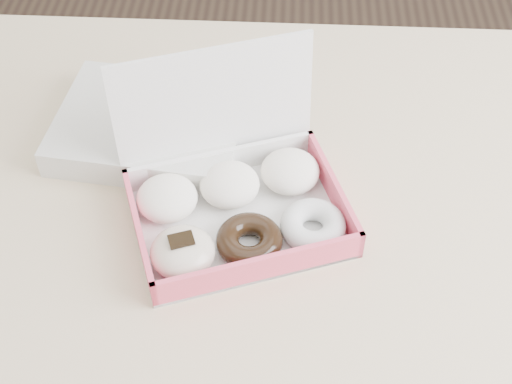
{
  "coord_description": "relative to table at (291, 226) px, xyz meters",
  "views": [
    {
      "loc": [
        -0.02,
        -0.67,
        1.48
      ],
      "look_at": [
        -0.05,
        -0.05,
        0.8
      ],
      "focal_mm": 50.0,
      "sensor_mm": 36.0,
      "label": 1
    }
  ],
  "objects": [
    {
      "name": "newspapers",
      "position": [
        -0.21,
        0.1,
        0.1
      ],
      "size": [
        0.29,
        0.24,
        0.04
      ],
      "primitive_type": "cube",
      "rotation": [
        0.0,
        0.0,
        -0.11
      ],
      "color": "silver",
      "rests_on": "table"
    },
    {
      "name": "donut_box",
      "position": [
        -0.08,
        -0.05,
        0.11
      ],
      "size": [
        0.33,
        0.3,
        0.2
      ],
      "rotation": [
        0.0,
        0.0,
        0.34
      ],
      "color": "white",
      "rests_on": "table"
    },
    {
      "name": "table",
      "position": [
        0.0,
        0.0,
        0.0
      ],
      "size": [
        1.2,
        0.8,
        0.75
      ],
      "color": "#D4BB8B",
      "rests_on": "ground"
    }
  ]
}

